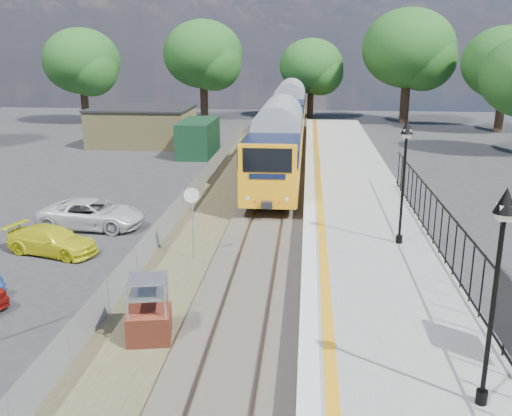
# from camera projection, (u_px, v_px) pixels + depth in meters

# --- Properties ---
(ground) EXTENTS (120.00, 120.00, 0.00)m
(ground) POSITION_uv_depth(u_px,v_px,m) (240.00, 336.00, 16.33)
(ground) COLOR #2D2D30
(ground) RESTS_ON ground
(track_bed) EXTENTS (5.90, 80.00, 0.29)m
(track_bed) POSITION_uv_depth(u_px,v_px,m) (255.00, 229.00, 25.61)
(track_bed) COLOR #473F38
(track_bed) RESTS_ON ground
(platform) EXTENTS (5.00, 70.00, 0.90)m
(platform) POSITION_uv_depth(u_px,v_px,m) (364.00, 236.00, 23.50)
(platform) COLOR gray
(platform) RESTS_ON ground
(platform_edge) EXTENTS (0.90, 70.00, 0.01)m
(platform_edge) POSITION_uv_depth(u_px,v_px,m) (314.00, 224.00, 23.56)
(platform_edge) COLOR silver
(platform_edge) RESTS_ON platform
(victorian_lamp_south) EXTENTS (0.44, 0.44, 4.60)m
(victorian_lamp_south) POSITION_uv_depth(u_px,v_px,m) (500.00, 249.00, 10.84)
(victorian_lamp_south) COLOR black
(victorian_lamp_south) RESTS_ON platform
(victorian_lamp_north) EXTENTS (0.44, 0.44, 4.60)m
(victorian_lamp_north) POSITION_uv_depth(u_px,v_px,m) (405.00, 153.00, 20.44)
(victorian_lamp_north) COLOR black
(victorian_lamp_north) RESTS_ON platform
(palisade_fence) EXTENTS (0.12, 26.00, 2.00)m
(palisade_fence) POSITION_uv_depth(u_px,v_px,m) (461.00, 256.00, 17.40)
(palisade_fence) COLOR black
(palisade_fence) RESTS_ON platform
(wire_fence) EXTENTS (0.06, 52.00, 1.20)m
(wire_fence) POSITION_uv_depth(u_px,v_px,m) (184.00, 202.00, 28.03)
(wire_fence) COLOR #999EA3
(wire_fence) RESTS_ON ground
(outbuilding) EXTENTS (10.80, 10.10, 3.12)m
(outbuilding) POSITION_uv_depth(u_px,v_px,m) (153.00, 128.00, 46.76)
(outbuilding) COLOR tan
(outbuilding) RESTS_ON ground
(tree_line) EXTENTS (56.80, 43.80, 11.88)m
(tree_line) POSITION_uv_depth(u_px,v_px,m) (305.00, 61.00, 54.62)
(tree_line) COLOR #332319
(tree_line) RESTS_ON ground
(train) EXTENTS (2.82, 40.83, 3.51)m
(train) POSITION_uv_depth(u_px,v_px,m) (286.00, 120.00, 45.56)
(train) COLOR #F5A415
(train) RESTS_ON ground
(brick_plinth) EXTENTS (1.39, 1.39, 1.92)m
(brick_plinth) POSITION_uv_depth(u_px,v_px,m) (149.00, 310.00, 15.86)
(brick_plinth) COLOR brown
(brick_plinth) RESTS_ON ground
(speed_sign) EXTENTS (0.58, 0.15, 2.91)m
(speed_sign) POSITION_uv_depth(u_px,v_px,m) (192.00, 211.00, 21.56)
(speed_sign) COLOR #999EA3
(speed_sign) RESTS_ON ground
(car_yellow) EXTENTS (4.07, 2.48, 1.10)m
(car_yellow) POSITION_uv_depth(u_px,v_px,m) (52.00, 240.00, 22.70)
(car_yellow) COLOR yellow
(car_yellow) RESTS_ON ground
(car_white) EXTENTS (4.82, 2.47, 1.30)m
(car_white) POSITION_uv_depth(u_px,v_px,m) (92.00, 214.00, 25.90)
(car_white) COLOR silver
(car_white) RESTS_ON ground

